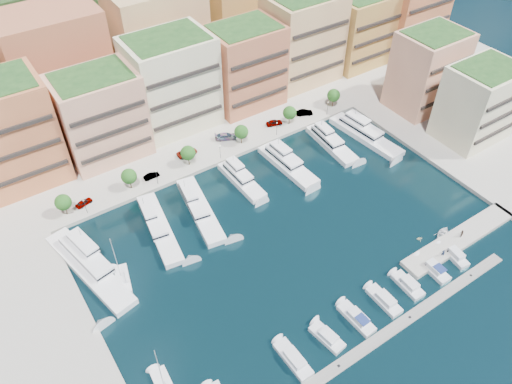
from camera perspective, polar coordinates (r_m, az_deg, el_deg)
ground at (r=112.93m, az=4.11°, el=-4.89°), size 400.00×400.00×0.00m
north_quay at (r=154.15m, az=-10.01°, el=9.62°), size 220.00×64.00×2.00m
east_quay at (r=147.44m, az=25.80°, el=3.69°), size 34.00×76.00×2.00m
hillside at (r=193.82m, az=-16.56°, el=15.92°), size 240.00×40.00×58.00m
south_pontoon at (r=99.52m, az=13.48°, el=-16.28°), size 72.00×2.20×0.35m
finger_pier at (r=120.41m, az=22.16°, el=-5.11°), size 32.00×5.00×2.00m
apartment_1 at (r=130.15m, az=-26.33°, el=6.01°), size 20.00×16.50×26.80m
apartment_2 at (r=131.96m, az=-17.31°, el=8.30°), size 20.00×15.50×22.80m
apartment_3 at (r=138.36m, az=-9.59°, el=12.23°), size 22.00×16.50×25.80m
apartment_4 at (r=146.21m, az=-1.26°, el=14.20°), size 20.00×15.50×23.80m
apartment_5 at (r=158.41m, az=5.32°, el=17.07°), size 22.00×16.50×26.80m
apartment_6 at (r=171.47m, az=11.82°, el=17.76°), size 20.00×15.50×22.80m
apartment_7 at (r=183.66m, az=17.13°, el=18.92°), size 22.00×16.50×24.80m
apartment_east_a at (r=152.94m, az=18.98°, el=13.01°), size 18.00×14.50×22.80m
apartment_east_b at (r=145.12m, az=24.10°, el=9.29°), size 18.00×14.50×20.80m
backblock_1 at (r=150.17m, az=-21.64°, el=13.35°), size 26.00×18.00×30.00m
backblock_2 at (r=157.66m, az=-11.07°, el=17.02°), size 26.00×18.00×30.00m
backblock_3 at (r=170.18m, az=-1.44°, el=19.79°), size 26.00×18.00×30.00m
tree_0 at (r=121.24m, az=-21.18°, el=-1.11°), size 3.80×3.80×5.65m
tree_1 at (r=123.39m, az=-14.32°, el=1.75°), size 3.80×3.80×5.65m
tree_2 at (r=127.52m, az=-7.78°, el=4.44°), size 3.80×3.80×5.65m
tree_3 at (r=133.46m, az=-1.70°, el=6.88°), size 3.80×3.80×5.65m
tree_4 at (r=140.97m, az=3.86°, el=9.02°), size 3.80×3.80×5.65m
tree_5 at (r=149.82m, az=8.86°, el=10.86°), size 3.80×3.80×5.65m
lamppost_0 at (r=120.48m, az=-18.99°, el=-1.33°), size 0.30×0.30×4.20m
lamppost_1 at (r=123.64m, az=-11.32°, el=1.89°), size 0.30×0.30×4.20m
lamppost_2 at (r=129.24m, az=-4.14°, el=4.86°), size 0.30×0.30×4.20m
lamppost_3 at (r=137.01m, az=2.39°, el=7.48°), size 0.30×0.30×4.20m
lamppost_4 at (r=146.58m, az=8.21°, el=9.71°), size 0.30×0.30×4.20m
yacht_0 at (r=111.47m, az=-18.72°, el=-7.83°), size 10.50×27.90×7.30m
yacht_1 at (r=115.29m, az=-11.17°, el=-3.74°), size 7.77×23.24×7.30m
yacht_2 at (r=117.94m, az=-6.62°, el=-1.63°), size 8.22×23.20×7.30m
yacht_3 at (r=124.52m, az=-1.82°, el=1.63°), size 4.45×16.31×7.30m
yacht_4 at (r=129.27m, az=3.47°, el=3.34°), size 5.83×19.84×7.30m
yacht_5 at (r=137.36m, az=8.45°, el=5.74°), size 5.99×18.83×7.30m
yacht_6 at (r=142.12m, az=12.18°, el=6.62°), size 7.22×23.68×7.30m
cruiser_2 at (r=94.88m, az=4.30°, el=-18.54°), size 3.01×8.67×2.55m
cruiser_3 at (r=97.69m, az=8.14°, el=-16.13°), size 3.73×7.43×2.55m
cruiser_4 at (r=100.75m, az=11.43°, el=-13.99°), size 3.13×8.32×2.66m
cruiser_5 at (r=104.29m, az=14.45°, el=-11.93°), size 2.79×7.87×2.55m
cruiser_6 at (r=107.83m, az=16.98°, el=-10.15°), size 3.09×7.24×2.55m
cruiser_7 at (r=112.07m, az=19.59°, el=-8.29°), size 3.07×7.91×2.66m
cruiser_8 at (r=116.17m, az=21.70°, el=-6.75°), size 3.32×7.38×2.55m
sailboat_2 at (r=107.91m, az=-14.96°, el=-9.67°), size 4.40×7.94×13.20m
tender_1 at (r=117.21m, az=18.17°, el=-5.07°), size 1.77×1.67×0.74m
tender_2 at (r=119.96m, az=20.63°, el=-4.44°), size 5.21×4.45×0.91m
car_0 at (r=124.19m, az=-19.08°, el=-1.14°), size 4.37×2.68×1.39m
car_1 at (r=127.05m, az=-11.86°, el=1.82°), size 4.03×1.44×1.32m
car_2 at (r=132.49m, az=-7.89°, el=4.49°), size 5.51×2.60×1.52m
car_3 at (r=136.88m, az=-3.47°, el=6.37°), size 6.40×4.63×1.72m
car_4 at (r=142.03m, az=2.10°, el=7.94°), size 4.99×3.04×1.59m
car_5 at (r=146.66m, az=5.56°, el=9.03°), size 5.04×3.53×1.58m
person_0 at (r=113.88m, az=20.60°, el=-6.55°), size 0.64×0.77×1.82m
person_1 at (r=119.21m, az=22.43°, el=-4.42°), size 1.11×0.99×1.91m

